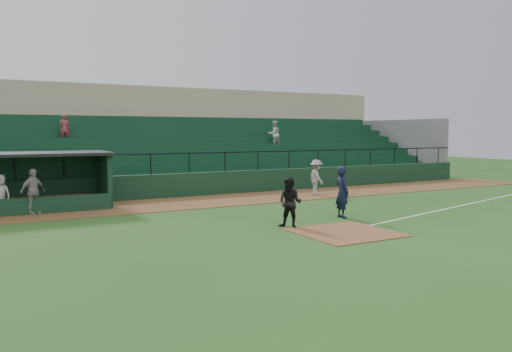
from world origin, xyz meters
TOP-DOWN VIEW (x-y plane):
  - ground at (0.00, 0.00)m, footprint 90.00×90.00m
  - warning_track at (0.00, 8.00)m, footprint 40.00×4.00m
  - home_plate_dirt at (0.00, -1.00)m, footprint 3.00×3.00m
  - foul_line at (8.00, 1.20)m, footprint 17.49×4.44m
  - stadium_structure at (-0.00, 16.46)m, footprint 38.00×13.08m
  - batter_at_plate at (1.74, 1.36)m, footprint 1.07×0.76m
  - umpire at (-1.09, 0.62)m, footprint 1.02×1.06m
  - runner at (4.89, 7.40)m, footprint 0.86×1.28m
  - dugout_player_a at (-8.52, 7.74)m, footprint 1.14×0.91m
  - dugout_player_b at (-9.66, 8.03)m, footprint 0.94×0.84m

SIDE VIEW (x-z plane):
  - ground at x=0.00m, z-range 0.00..0.00m
  - foul_line at x=8.00m, z-range 0.00..0.01m
  - warning_track at x=0.00m, z-range 0.00..0.03m
  - home_plate_dirt at x=0.00m, z-range 0.00..0.03m
  - dugout_player_b at x=-9.66m, z-range 0.03..1.65m
  - umpire at x=-1.09m, z-range 0.00..1.73m
  - dugout_player_a at x=-8.52m, z-range 0.03..1.84m
  - runner at x=4.89m, z-range 0.03..1.85m
  - batter_at_plate at x=1.74m, z-range 0.00..1.95m
  - stadium_structure at x=0.00m, z-range -0.90..5.50m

